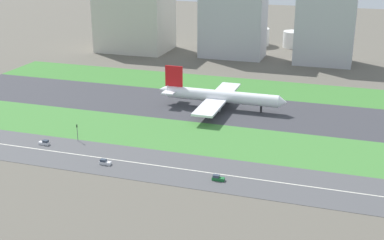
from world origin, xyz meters
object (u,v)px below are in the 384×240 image
(fuel_tank_west, at_px, (254,37))
(office_tower, at_px, (326,24))
(airliner, at_px, (219,96))
(terminal_building, at_px, (135,16))
(car_0, at_px, (44,143))
(hangar_building, at_px, (233,17))
(car_2, at_px, (218,178))
(traffic_light, at_px, (77,131))
(fuel_tank_centre, at_px, (294,39))
(car_1, at_px, (105,162))

(fuel_tank_west, bearing_deg, office_tower, -38.77)
(airliner, distance_m, terminal_building, 149.17)
(car_0, relative_size, hangar_building, 0.08)
(car_2, distance_m, office_tower, 194.65)
(airliner, bearing_deg, terminal_building, 129.64)
(car_0, distance_m, terminal_building, 187.62)
(traffic_light, bearing_deg, fuel_tank_west, 82.39)
(car_2, distance_m, terminal_building, 225.26)
(terminal_building, bearing_deg, fuel_tank_centre, 22.30)
(airliner, xyz_separation_m, fuel_tank_west, (-15.31, 159.00, 0.19))
(airliner, distance_m, car_0, 87.95)
(car_2, xyz_separation_m, office_tower, (19.74, 192.00, 25.17))
(office_tower, bearing_deg, car_0, -117.87)
(car_0, bearing_deg, office_tower, 62.13)
(car_1, distance_m, fuel_tank_west, 237.19)
(airliner, height_order, car_2, airliner)
(terminal_building, distance_m, fuel_tank_west, 92.82)
(traffic_light, height_order, hangar_building, hangar_building)
(car_0, height_order, hangar_building, hangar_building)
(car_0, relative_size, terminal_building, 0.09)
(hangar_building, xyz_separation_m, fuel_tank_west, (5.93, 45.00, -21.35))
(car_0, xyz_separation_m, traffic_light, (10.93, 7.99, 3.37))
(airliner, height_order, office_tower, office_tower)
(car_2, height_order, car_0, same)
(fuel_tank_west, bearing_deg, traffic_light, -97.61)
(terminal_building, height_order, fuel_tank_centre, terminal_building)
(airliner, relative_size, car_0, 14.77)
(terminal_building, distance_m, fuel_tank_centre, 120.03)
(car_2, height_order, fuel_tank_centre, fuel_tank_centre)
(traffic_light, xyz_separation_m, office_tower, (85.29, 174.01, 21.80))
(traffic_light, xyz_separation_m, terminal_building, (-49.85, 174.01, 20.32))
(hangar_building, bearing_deg, car_0, -100.67)
(car_1, relative_size, fuel_tank_centre, 0.27)
(fuel_tank_west, bearing_deg, hangar_building, -97.50)
(airliner, xyz_separation_m, terminal_building, (-94.44, 114.00, 18.38))
(hangar_building, relative_size, fuel_tank_west, 2.38)
(airliner, relative_size, hangar_building, 1.17)
(hangar_building, height_order, fuel_tank_centre, hangar_building)
(airliner, relative_size, car_1, 14.77)
(office_tower, height_order, fuel_tank_west, office_tower)
(airliner, xyz_separation_m, traffic_light, (-44.58, -60.01, -1.94))
(airliner, distance_m, fuel_tank_centre, 159.73)
(fuel_tank_centre, bearing_deg, hangar_building, -129.06)
(car_2, height_order, hangar_building, hangar_building)
(fuel_tank_west, bearing_deg, car_0, -100.04)
(office_tower, xyz_separation_m, fuel_tank_centre, (-25.43, 45.00, -20.05))
(office_tower, bearing_deg, fuel_tank_west, 141.23)
(hangar_building, height_order, office_tower, hangar_building)
(car_2, relative_size, traffic_light, 0.61)
(car_1, relative_size, fuel_tank_west, 0.19)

